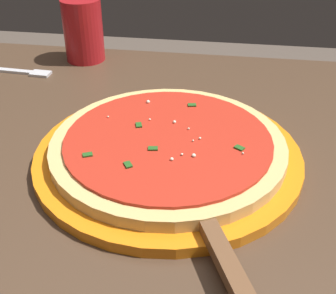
{
  "coord_description": "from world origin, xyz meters",
  "views": [
    {
      "loc": [
        -0.12,
        0.5,
        1.07
      ],
      "look_at": [
        -0.04,
        0.02,
        0.76
      ],
      "focal_mm": 46.58,
      "sensor_mm": 36.0,
      "label": 1
    }
  ],
  "objects_px": {
    "pizza": "(168,145)",
    "pizza_server": "(212,235)",
    "fork": "(10,71)",
    "serving_plate": "(168,155)",
    "cup_tall_drink": "(83,30)"
  },
  "relations": [
    {
      "from": "pizza_server",
      "to": "cup_tall_drink",
      "type": "height_order",
      "value": "cup_tall_drink"
    },
    {
      "from": "serving_plate",
      "to": "pizza",
      "type": "relative_size",
      "value": 1.14
    },
    {
      "from": "pizza_server",
      "to": "fork",
      "type": "bearing_deg",
      "value": -43.95
    },
    {
      "from": "cup_tall_drink",
      "to": "serving_plate",
      "type": "bearing_deg",
      "value": 123.68
    },
    {
      "from": "pizza",
      "to": "fork",
      "type": "height_order",
      "value": "pizza"
    },
    {
      "from": "fork",
      "to": "pizza_server",
      "type": "bearing_deg",
      "value": 136.05
    },
    {
      "from": "fork",
      "to": "serving_plate",
      "type": "bearing_deg",
      "value": 144.64
    },
    {
      "from": "serving_plate",
      "to": "cup_tall_drink",
      "type": "bearing_deg",
      "value": -56.32
    },
    {
      "from": "pizza",
      "to": "pizza_server",
      "type": "height_order",
      "value": "pizza"
    },
    {
      "from": "pizza",
      "to": "cup_tall_drink",
      "type": "bearing_deg",
      "value": -56.32
    },
    {
      "from": "cup_tall_drink",
      "to": "fork",
      "type": "height_order",
      "value": "cup_tall_drink"
    },
    {
      "from": "pizza_server",
      "to": "serving_plate",
      "type": "bearing_deg",
      "value": -65.92
    },
    {
      "from": "cup_tall_drink",
      "to": "fork",
      "type": "xyz_separation_m",
      "value": [
        0.12,
        0.08,
        -0.06
      ]
    },
    {
      "from": "pizza",
      "to": "pizza_server",
      "type": "relative_size",
      "value": 1.41
    },
    {
      "from": "pizza",
      "to": "fork",
      "type": "xyz_separation_m",
      "value": [
        0.34,
        -0.24,
        -0.02
      ]
    }
  ]
}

